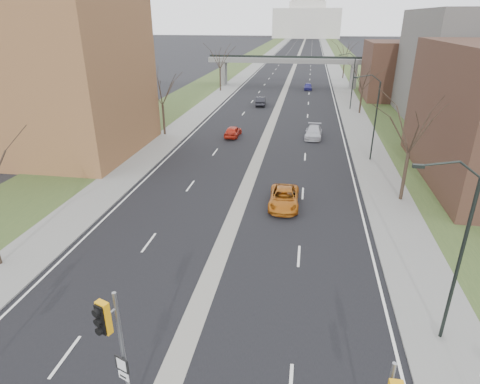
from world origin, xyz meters
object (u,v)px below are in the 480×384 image
(car_right_near, at_px, (284,198))
(car_right_far, at_px, (308,86))
(car_left_far, at_px, (261,101))
(car_right_mid, at_px, (314,132))
(signal_pole_median, at_px, (113,337))
(car_left_near, at_px, (233,131))

(car_right_near, xyz_separation_m, car_right_far, (1.16, 57.56, -0.02))
(car_left_far, height_order, car_right_near, car_left_far)
(car_right_near, distance_m, car_right_mid, 20.72)
(car_left_far, relative_size, car_right_mid, 0.91)
(car_right_near, height_order, car_right_far, car_right_near)
(signal_pole_median, height_order, car_right_far, signal_pole_median)
(car_right_far, bearing_deg, car_left_far, -114.41)
(car_right_mid, height_order, car_right_far, car_right_mid)
(signal_pole_median, relative_size, car_right_mid, 1.12)
(car_right_mid, bearing_deg, car_left_far, 118.03)
(car_left_far, bearing_deg, car_right_mid, 111.61)
(car_left_near, distance_m, car_right_mid, 10.12)
(car_left_far, xyz_separation_m, car_right_far, (7.78, 17.95, -0.06))
(car_left_far, distance_m, car_right_far, 19.56)
(car_left_far, distance_m, car_right_near, 40.16)
(car_left_near, xyz_separation_m, car_right_far, (8.90, 38.16, -0.02))
(car_left_near, distance_m, car_right_far, 39.18)
(car_left_far, bearing_deg, car_left_near, 83.27)
(signal_pole_median, height_order, car_left_far, signal_pole_median)
(car_right_near, height_order, car_right_mid, car_right_mid)
(car_left_near, height_order, car_right_far, car_left_near)
(car_right_near, relative_size, car_right_mid, 1.02)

